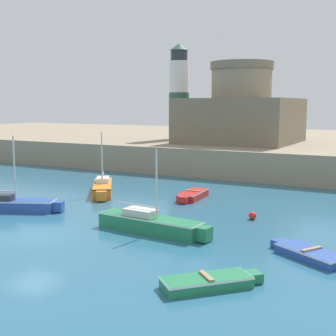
{
  "coord_description": "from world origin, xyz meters",
  "views": [
    {
      "loc": [
        17.08,
        -17.09,
        6.66
      ],
      "look_at": [
        0.76,
        13.04,
        2.0
      ],
      "focal_mm": 50.0,
      "sensor_mm": 36.0,
      "label": 1
    }
  ],
  "objects": [
    {
      "name": "fortress",
      "position": [
        0.0,
        30.85,
        5.67
      ],
      "size": [
        11.4,
        11.4,
        8.48
      ],
      "color": "#796C57",
      "rests_on": "quay_seawall"
    },
    {
      "name": "sailboat_green_5",
      "position": [
        4.92,
        3.51,
        0.49
      ],
      "size": [
        6.62,
        1.89,
        4.39
      ],
      "color": "#237A4C",
      "rests_on": "ground"
    },
    {
      "name": "dinghy_blue_0",
      "position": [
        13.12,
        3.19,
        0.23
      ],
      "size": [
        3.76,
        2.82,
        0.48
      ],
      "color": "#284C9E",
      "rests_on": "ground"
    },
    {
      "name": "sailboat_orange_2",
      "position": [
        -3.75,
        11.05,
        0.48
      ],
      "size": [
        4.23,
        5.5,
        4.62
      ],
      "color": "orange",
      "rests_on": "ground"
    },
    {
      "name": "dinghy_green_6",
      "position": [
        10.61,
        -1.94,
        0.23
      ],
      "size": [
        3.33,
        3.45,
        0.49
      ],
      "color": "#237A4C",
      "rests_on": "ground"
    },
    {
      "name": "lighthouse",
      "position": [
        -8.0,
        31.92,
        7.94
      ],
      "size": [
        2.34,
        2.34,
        11.01
      ],
      "color": "silver",
      "rests_on": "quay_seawall"
    },
    {
      "name": "ground_plane",
      "position": [
        0.0,
        0.0,
        0.0
      ],
      "size": [
        200.0,
        200.0,
        0.0
      ],
      "primitive_type": "plane",
      "color": "#28607F"
    },
    {
      "name": "quay_seawall",
      "position": [
        0.0,
        41.09,
        1.32
      ],
      "size": [
        120.0,
        40.0,
        2.64
      ],
      "primitive_type": "cube",
      "color": "gray",
      "rests_on": "ground"
    },
    {
      "name": "mooring_buoy",
      "position": [
        8.73,
        8.7,
        0.23
      ],
      "size": [
        0.45,
        0.45,
        0.45
      ],
      "primitive_type": "sphere",
      "color": "red",
      "rests_on": "ground"
    },
    {
      "name": "sailboat_blue_4",
      "position": [
        -5.37,
        3.54,
        0.44
      ],
      "size": [
        6.2,
        3.55,
        4.76
      ],
      "color": "#284C9E",
      "rests_on": "ground"
    },
    {
      "name": "dinghy_red_3",
      "position": [
        3.05,
        12.47,
        0.29
      ],
      "size": [
        1.51,
        3.78,
        0.6
      ],
      "color": "red",
      "rests_on": "ground"
    }
  ]
}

